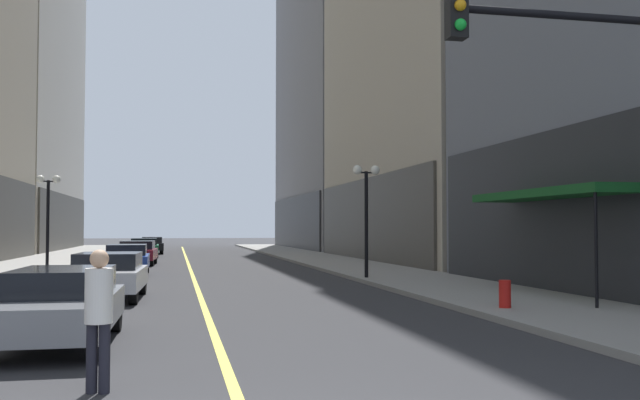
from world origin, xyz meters
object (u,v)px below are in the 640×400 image
at_px(pedestrian_in_white_shirt, 99,309).
at_px(street_lamp_left_far, 48,201).
at_px(car_maroon, 138,252).
at_px(fire_hydrant_right, 505,297).
at_px(car_silver, 108,274).
at_px(car_green, 144,247).
at_px(street_lamp_right_mid, 366,196).
at_px(car_black, 152,245).
at_px(car_grey, 61,304).
at_px(car_blue, 127,259).
at_px(traffic_light_near_right, 592,114).

xyz_separation_m(pedestrian_in_white_shirt, street_lamp_left_far, (-4.74, 24.23, 2.22)).
height_order(car_maroon, fire_hydrant_right, car_maroon).
xyz_separation_m(car_silver, car_green, (-0.23, 28.91, 0.00)).
xyz_separation_m(street_lamp_left_far, street_lamp_right_mid, (12.80, -7.73, 0.00)).
distance_m(car_black, pedestrian_in_white_shirt, 47.26).
xyz_separation_m(car_grey, street_lamp_right_mid, (9.07, 12.76, 2.54)).
xyz_separation_m(pedestrian_in_white_shirt, street_lamp_right_mid, (8.06, 16.50, 2.22)).
distance_m(car_blue, pedestrian_in_white_shirt, 21.94).
relative_size(car_maroon, traffic_light_near_right, 0.74).
bearing_deg(street_lamp_left_far, street_lamp_right_mid, -31.13).
bearing_deg(car_green, street_lamp_left_far, -102.36).
xyz_separation_m(traffic_light_near_right, fire_hydrant_right, (1.55, 5.94, -3.34)).
bearing_deg(street_lamp_left_far, car_silver, -73.30).
bearing_deg(street_lamp_right_mid, street_lamp_left_far, 148.87).
height_order(car_green, pedestrian_in_white_shirt, pedestrian_in_white_shirt).
bearing_deg(car_silver, car_blue, 90.88).
bearing_deg(fire_hydrant_right, street_lamp_left_far, 126.40).
distance_m(street_lamp_left_far, street_lamp_right_mid, 14.95).
height_order(car_black, fire_hydrant_right, car_black).
relative_size(car_grey, traffic_light_near_right, 0.79).
bearing_deg(street_lamp_left_far, car_grey, -79.68).
distance_m(car_grey, street_lamp_left_far, 20.98).
relative_size(car_black, street_lamp_right_mid, 1.00).
xyz_separation_m(car_maroon, street_lamp_left_far, (-3.65, -5.99, 2.54)).
xyz_separation_m(car_maroon, fire_hydrant_right, (9.65, -24.03, -0.32)).
bearing_deg(fire_hydrant_right, car_silver, 150.43).
relative_size(car_green, street_lamp_left_far, 1.00).
xyz_separation_m(car_silver, street_lamp_left_far, (-3.79, 12.65, 2.54)).
xyz_separation_m(car_green, street_lamp_left_far, (-3.56, -16.26, 2.54)).
bearing_deg(car_grey, street_lamp_left_far, 100.32).
bearing_deg(car_blue, street_lamp_right_mid, -30.56).
xyz_separation_m(car_black, traffic_light_near_right, (7.88, -47.00, 3.02)).
bearing_deg(car_grey, car_black, 89.82).
height_order(car_silver, street_lamp_left_far, street_lamp_left_far).
bearing_deg(car_green, car_silver, -89.54).
height_order(car_blue, car_maroon, same).
height_order(car_silver, traffic_light_near_right, traffic_light_near_right).
bearing_deg(fire_hydrant_right, car_maroon, 111.88).
bearing_deg(car_green, car_grey, -89.73).
height_order(street_lamp_left_far, street_lamp_right_mid, same).
distance_m(car_grey, car_green, 36.75).
bearing_deg(street_lamp_left_far, car_maroon, 58.66).
height_order(car_grey, car_green, same).
relative_size(car_blue, fire_hydrant_right, 5.11).
bearing_deg(car_silver, street_lamp_right_mid, 28.63).
distance_m(car_green, car_black, 6.76).
bearing_deg(car_grey, traffic_light_near_right, -23.52).
bearing_deg(fire_hydrant_right, pedestrian_in_white_shirt, -144.13).
height_order(traffic_light_near_right, street_lamp_right_mid, traffic_light_near_right).
height_order(car_grey, street_lamp_left_far, street_lamp_left_far).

